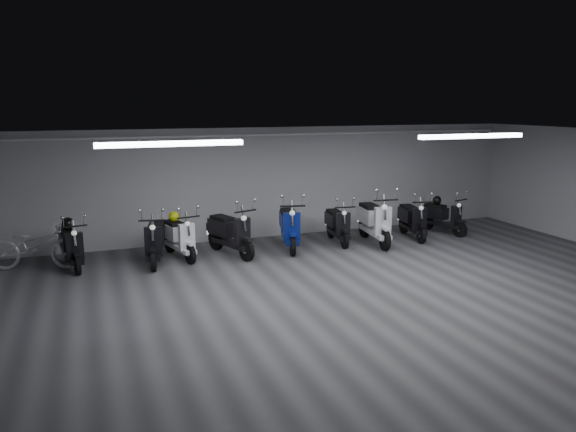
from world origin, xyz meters
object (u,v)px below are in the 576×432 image
object	(u,v)px
scooter_3	(230,226)
scooter_7	(413,214)
helmet_1	(68,224)
helmet_2	(437,200)
scooter_0	(71,239)
bicycle	(34,240)
scooter_2	(179,230)
scooter_6	(375,214)
helmet_0	(174,217)
scooter_4	(289,219)
scooter_5	(338,218)
scooter_1	(155,233)
scooter_8	(443,211)

from	to	relation	value
scooter_3	scooter_7	world-z (taller)	scooter_3
helmet_1	helmet_2	xyz separation A→B (m)	(9.14, -0.08, -0.05)
scooter_3	helmet_2	distance (m)	5.75
scooter_0	scooter_3	size ratio (longest dim) A/B	0.90
scooter_3	bicycle	distance (m)	4.07
bicycle	scooter_0	bearing A→B (deg)	-88.23
scooter_2	bicycle	size ratio (longest dim) A/B	0.89
scooter_0	helmet_2	bearing A→B (deg)	-9.41
scooter_6	helmet_0	xyz separation A→B (m)	(-4.75, 0.60, 0.16)
scooter_7	scooter_4	bearing A→B (deg)	-171.72
scooter_4	scooter_5	xyz separation A→B (m)	(1.30, 0.09, -0.09)
helmet_1	helmet_2	world-z (taller)	helmet_1
scooter_1	scooter_0	bearing A→B (deg)	-176.87
bicycle	helmet_0	xyz separation A→B (m)	(2.88, 0.05, 0.29)
helmet_2	scooter_0	bearing A→B (deg)	-179.05
bicycle	helmet_2	xyz separation A→B (m)	(9.79, -0.02, 0.24)
helmet_1	scooter_8	bearing A→B (deg)	-1.82
scooter_3	scooter_8	size ratio (longest dim) A/B	1.15
scooter_0	scooter_8	xyz separation A→B (m)	(9.16, -0.06, -0.02)
scooter_8	helmet_2	distance (m)	0.34
helmet_0	scooter_8	bearing A→B (deg)	-2.34
scooter_7	scooter_1	bearing A→B (deg)	-169.50
scooter_1	scooter_3	xyz separation A→B (m)	(1.67, 0.06, 0.03)
scooter_2	scooter_3	bearing A→B (deg)	-22.63
scooter_8	helmet_1	bearing A→B (deg)	161.43
scooter_2	helmet_0	size ratio (longest dim) A/B	7.24
scooter_6	bicycle	distance (m)	7.65
scooter_0	scooter_1	bearing A→B (deg)	-18.53
helmet_0	bicycle	bearing A→B (deg)	-179.09
scooter_3	helmet_0	xyz separation A→B (m)	(-1.18, 0.41, 0.21)
scooter_6	bicycle	size ratio (longest dim) A/B	1.04
helmet_0	helmet_1	distance (m)	2.22
scooter_1	scooter_5	distance (m)	4.43
scooter_4	helmet_2	bearing A→B (deg)	17.47
scooter_6	helmet_0	distance (m)	4.80
scooter_1	scooter_5	size ratio (longest dim) A/B	1.07
scooter_3	scooter_7	distance (m)	4.76
scooter_6	scooter_4	bearing A→B (deg)	179.83
helmet_0	scooter_3	bearing A→B (deg)	-18.90
scooter_5	helmet_0	bearing A→B (deg)	-176.01
scooter_5	scooter_4	bearing A→B (deg)	-168.67
scooter_6	scooter_2	bearing A→B (deg)	-177.38
scooter_2	scooter_8	distance (m)	6.93
scooter_3	scooter_7	size ratio (longest dim) A/B	1.08
scooter_5	scooter_8	world-z (taller)	scooter_5
helmet_1	scooter_1	bearing A→B (deg)	-15.22
scooter_2	scooter_5	distance (m)	3.88
helmet_2	scooter_8	bearing A→B (deg)	-73.25
scooter_4	scooter_3	bearing A→B (deg)	-162.96
scooter_0	scooter_5	xyz separation A→B (m)	(6.11, -0.02, -0.00)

